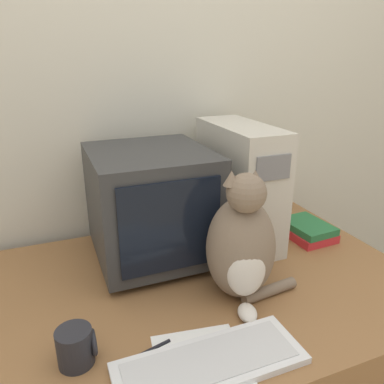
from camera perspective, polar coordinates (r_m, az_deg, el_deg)
wall_back at (r=1.52m, az=-7.02°, el=12.43°), size 7.00×0.05×2.50m
desk at (r=1.47m, az=0.49°, el=-26.12°), size 1.41×0.91×0.77m
crt_monitor at (r=1.28m, az=-6.21°, el=-1.81°), size 0.39×0.43×0.39m
computer_tower at (r=1.41m, az=7.18°, el=1.21°), size 0.18×0.43×0.45m
keyboard at (r=0.95m, az=2.81°, el=-24.56°), size 0.45×0.16×0.02m
cat at (r=1.09m, az=7.59°, el=-8.14°), size 0.30×0.28×0.40m
book_stack at (r=1.54m, az=17.23°, el=-5.60°), size 0.16×0.20×0.06m
pen at (r=0.99m, az=-7.25°, el=-23.16°), size 0.14×0.04×0.01m
paper_sheet at (r=0.94m, az=2.02°, el=-26.07°), size 0.25×0.32×0.00m
mug at (r=0.97m, az=-17.22°, el=-21.58°), size 0.09×0.08×0.09m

